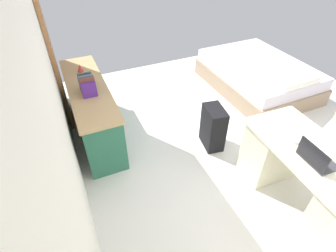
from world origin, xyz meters
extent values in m
plane|color=silver|center=(0.00, 0.00, 0.00)|extent=(5.38, 5.38, 0.00)
cube|color=white|center=(0.00, 2.12, 1.28)|extent=(4.38, 0.10, 2.56)
cube|color=#936038|center=(1.64, 2.04, 1.02)|extent=(0.88, 0.05, 2.04)
cube|color=beige|center=(-1.05, 0.03, 0.72)|extent=(1.47, 0.73, 0.04)
cube|color=beige|center=(-0.56, 0.01, 0.35)|extent=(0.43, 0.61, 0.70)
cylinder|color=black|center=(-0.82, -0.76, 0.02)|extent=(0.52, 0.52, 0.04)
cylinder|color=black|center=(-0.82, -0.76, 0.21)|extent=(0.06, 0.06, 0.42)
cube|color=#28664C|center=(1.02, 1.74, 0.36)|extent=(1.76, 0.44, 0.71)
cube|color=tan|center=(1.02, 1.74, 0.73)|extent=(1.80, 0.48, 0.04)
cube|color=#225641|center=(0.63, 1.52, 0.20)|extent=(0.67, 0.01, 0.25)
cube|color=#225641|center=(1.42, 1.52, 0.20)|extent=(0.67, 0.01, 0.25)
cube|color=gray|center=(1.10, -1.12, 0.14)|extent=(1.91, 1.42, 0.28)
cube|color=silver|center=(1.10, -1.12, 0.38)|extent=(1.85, 1.36, 0.20)
cube|color=white|center=(0.43, -1.13, 0.53)|extent=(0.49, 0.68, 0.10)
cube|color=black|center=(0.12, 0.38, 0.29)|extent=(0.39, 0.27, 0.58)
cube|color=#333338|center=(-1.10, 0.10, 0.74)|extent=(0.32, 0.23, 0.02)
cube|color=black|center=(-1.09, 0.20, 0.85)|extent=(0.31, 0.03, 0.19)
ellipsoid|color=white|center=(-0.84, 0.08, 0.75)|extent=(0.06, 0.10, 0.03)
cube|color=#4E2588|center=(0.74, 1.74, 0.85)|extent=(0.04, 0.17, 0.19)
cube|color=brown|center=(0.78, 1.74, 0.87)|extent=(0.04, 0.17, 0.23)
cube|color=#413B69|center=(0.82, 1.74, 0.87)|extent=(0.03, 0.17, 0.23)
cube|color=#728B52|center=(0.86, 1.74, 0.86)|extent=(0.03, 0.17, 0.22)
cube|color=navy|center=(0.90, 1.74, 0.85)|extent=(0.04, 0.17, 0.21)
cube|color=brown|center=(0.94, 1.74, 0.85)|extent=(0.02, 0.17, 0.19)
cube|color=#376756|center=(0.98, 1.74, 0.85)|extent=(0.03, 0.17, 0.20)
cone|color=red|center=(1.44, 1.74, 0.81)|extent=(0.08, 0.08, 0.11)
camera|label=1|loc=(-2.04, 1.97, 2.46)|focal=28.14mm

